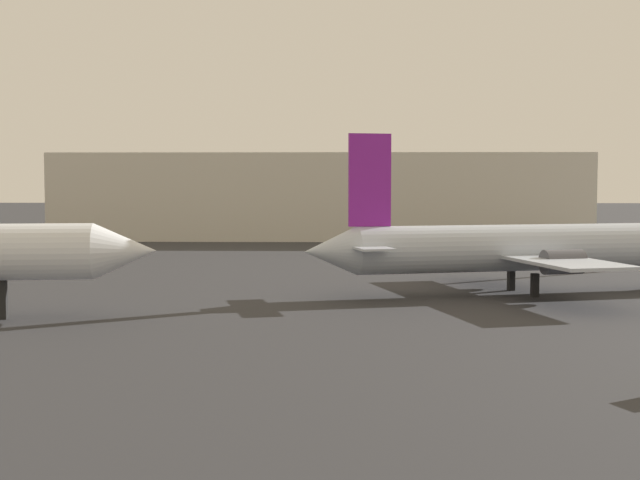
{
  "coord_description": "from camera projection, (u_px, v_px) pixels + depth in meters",
  "views": [
    {
      "loc": [
        0.45,
        -9.02,
        7.65
      ],
      "look_at": [
        -0.91,
        42.59,
        4.16
      ],
      "focal_mm": 48.7,
      "sensor_mm": 36.0,
      "label": 1
    }
  ],
  "objects": [
    {
      "name": "airplane_distant",
      "position": [
        537.0,
        247.0,
        59.24
      ],
      "size": [
        32.88,
        21.41,
        10.74
      ],
      "rotation": [
        0.0,
        0.0,
        0.26
      ],
      "color": "#B2BCCC",
      "rests_on": "ground_plane"
    },
    {
      "name": "terminal_building",
      "position": [
        321.0,
        196.0,
        119.02
      ],
      "size": [
        69.55,
        20.11,
        11.31
      ],
      "primitive_type": "cube",
      "color": "beige",
      "rests_on": "ground_plane"
    }
  ]
}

